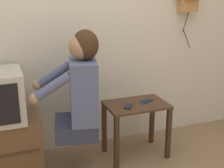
% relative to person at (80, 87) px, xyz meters
% --- Properties ---
extents(wall_back, '(6.80, 0.05, 2.55)m').
position_rel_person_xyz_m(wall_back, '(0.10, 0.46, 0.50)').
color(wall_back, beige).
rests_on(wall_back, ground_plane).
extents(side_table, '(0.58, 0.39, 0.54)m').
position_rel_person_xyz_m(side_table, '(0.55, 0.05, -0.36)').
color(side_table, '#422819').
rests_on(side_table, ground_plane).
extents(person, '(0.62, 0.51, 0.92)m').
position_rel_person_xyz_m(person, '(0.00, 0.00, 0.00)').
color(person, '#2D3347').
rests_on(person, ground_plane).
extents(cell_phone_held, '(0.12, 0.14, 0.01)m').
position_rel_person_xyz_m(cell_phone_held, '(0.45, 0.01, -0.23)').
color(cell_phone_held, black).
rests_on(cell_phone_held, side_table).
extents(cell_phone_spare, '(0.14, 0.10, 0.01)m').
position_rel_person_xyz_m(cell_phone_spare, '(0.67, 0.07, -0.23)').
color(cell_phone_spare, navy).
rests_on(cell_phone_spare, side_table).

